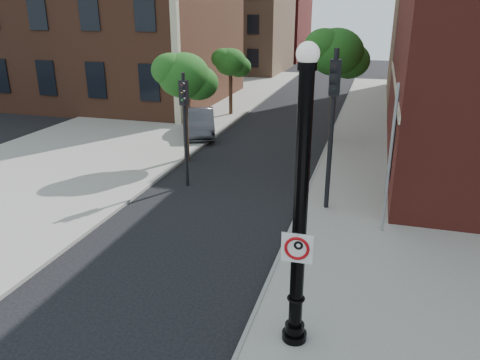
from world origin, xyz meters
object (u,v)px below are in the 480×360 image
(no_parking_sign, at_px, (297,248))
(traffic_signal_right, at_px, (333,105))
(parked_car, at_px, (200,123))
(traffic_signal_left, at_px, (184,112))
(lamppost, at_px, (300,221))

(no_parking_sign, distance_m, traffic_signal_right, 7.45)
(parked_car, height_order, traffic_signal_right, traffic_signal_right)
(traffic_signal_left, bearing_deg, no_parking_sign, -42.56)
(traffic_signal_left, bearing_deg, parked_car, 119.81)
(lamppost, height_order, no_parking_sign, lamppost)
(parked_car, relative_size, traffic_signal_right, 0.80)
(lamppost, distance_m, no_parking_sign, 0.51)
(parked_car, distance_m, traffic_signal_left, 8.20)
(traffic_signal_right, bearing_deg, traffic_signal_left, 162.39)
(no_parking_sign, xyz_separation_m, traffic_signal_left, (-5.72, 8.22, 0.65))
(lamppost, distance_m, parked_car, 17.67)
(parked_car, bearing_deg, traffic_signal_right, -68.20)
(no_parking_sign, bearing_deg, lamppost, 87.44)
(lamppost, bearing_deg, traffic_signal_left, 125.39)
(lamppost, distance_m, traffic_signal_right, 7.22)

